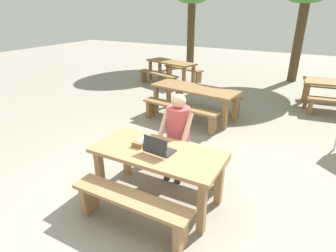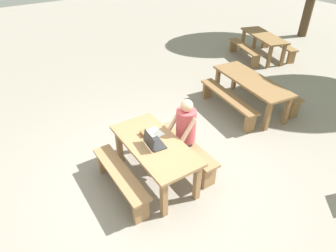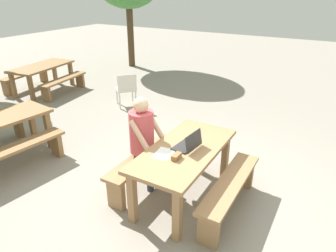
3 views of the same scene
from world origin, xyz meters
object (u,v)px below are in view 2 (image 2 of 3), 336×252
picnic_table_rear (263,39)px  laptop (153,142)px  picnic_table_front (155,149)px  picnic_table_mid (251,84)px  small_pouch (144,134)px  person_seated (184,129)px

picnic_table_rear → laptop: bearing=-46.4°
picnic_table_front → picnic_table_mid: picnic_table_front is taller
picnic_table_front → laptop: bearing=-52.4°
laptop → picnic_table_mid: laptop is taller
picnic_table_front → picnic_table_rear: bearing=116.3°
picnic_table_mid → small_pouch: bearing=-72.8°
small_pouch → laptop: bearing=-0.5°
picnic_table_front → laptop: 0.18m
small_pouch → person_seated: bearing=68.5°
person_seated → picnic_table_mid: bearing=107.8°
picnic_table_rear → picnic_table_front: bearing=-46.5°
small_pouch → picnic_table_rear: (-2.57, 5.81, -0.17)m
picnic_table_front → person_seated: 0.63m
person_seated → picnic_table_mid: person_seated is taller
small_pouch → person_seated: (0.25, 0.65, 0.00)m
small_pouch → picnic_table_rear: small_pouch is taller
picnic_table_mid → picnic_table_rear: bearing=134.4°
laptop → picnic_table_mid: 3.24m
small_pouch → picnic_table_mid: small_pouch is taller
laptop → small_pouch: size_ratio=2.52×
picnic_table_front → picnic_table_mid: bearing=105.0°
person_seated → small_pouch: bearing=-111.5°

